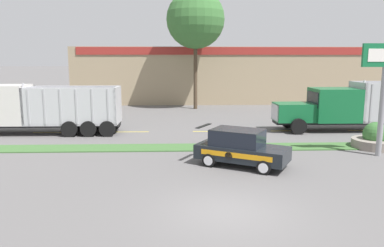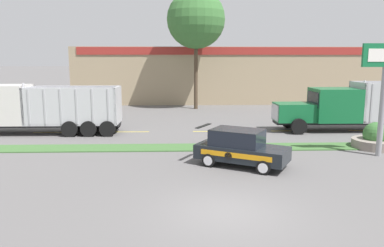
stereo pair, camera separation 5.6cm
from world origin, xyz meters
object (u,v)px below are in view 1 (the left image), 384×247
(dump_truck_lead, at_px, (14,110))
(dump_truck_mid, at_px, (347,108))
(rally_car, at_px, (241,147))
(stone_planter, at_px, (375,139))

(dump_truck_lead, xyz_separation_m, dump_truck_mid, (22.40, 0.34, -0.05))
(dump_truck_mid, height_order, rally_car, dump_truck_mid)
(dump_truck_mid, bearing_deg, stone_planter, -97.49)
(dump_truck_lead, bearing_deg, stone_planter, -12.49)
(rally_car, bearing_deg, dump_truck_mid, 43.96)
(rally_car, distance_m, stone_planter, 8.73)
(dump_truck_mid, relative_size, stone_planter, 4.73)
(dump_truck_mid, relative_size, rally_car, 2.62)
(dump_truck_lead, bearing_deg, dump_truck_mid, 0.88)
(dump_truck_mid, xyz_separation_m, rally_car, (-8.75, -8.44, -0.71))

